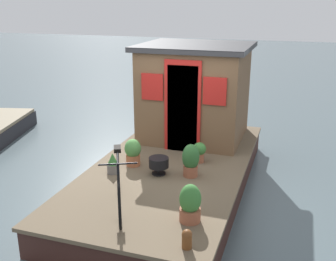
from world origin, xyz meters
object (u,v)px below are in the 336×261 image
object	(u,v)px
houseboat_cabin	(195,91)
bicycle	(119,181)
potted_plant_mint	(133,152)
potted_plant_sage	(113,164)
charcoal_grill	(159,163)
potted_plant_thyme	(190,204)
mooring_bollard	(187,238)
potted_plant_fern	(199,151)
potted_plant_lavender	(191,160)

from	to	relation	value
houseboat_cabin	bicycle	size ratio (longest dim) A/B	1.38
potted_plant_mint	potted_plant_sage	world-z (taller)	potted_plant_mint
bicycle	charcoal_grill	size ratio (longest dim) A/B	4.78
potted_plant_sage	charcoal_grill	world-z (taller)	potted_plant_sage
houseboat_cabin	charcoal_grill	size ratio (longest dim) A/B	6.58
bicycle	potted_plant_thyme	xyz separation A→B (m)	(-0.06, -1.07, -0.14)
mooring_bollard	potted_plant_sage	bearing A→B (deg)	46.48
potted_plant_fern	potted_plant_lavender	bearing A→B (deg)	-179.16
potted_plant_mint	charcoal_grill	xyz separation A→B (m)	(-0.22, -0.57, -0.05)
bicycle	mooring_bollard	distance (m)	1.41
bicycle	potted_plant_sage	bearing A→B (deg)	30.25
houseboat_cabin	potted_plant_lavender	distance (m)	2.21
houseboat_cabin	potted_plant_lavender	size ratio (longest dim) A/B	3.94
houseboat_cabin	potted_plant_fern	distance (m)	1.67
potted_plant_mint	potted_plant_lavender	world-z (taller)	potted_plant_lavender
houseboat_cabin	potted_plant_sage	size ratio (longest dim) A/B	6.22
potted_plant_thyme	potted_plant_mint	world-z (taller)	potted_plant_thyme
houseboat_cabin	potted_plant_thyme	xyz separation A→B (m)	(-3.43, -0.85, -0.75)
potted_plant_fern	mooring_bollard	world-z (taller)	potted_plant_fern
bicycle	potted_plant_fern	bearing A→B (deg)	-19.15
potted_plant_mint	potted_plant_lavender	distance (m)	1.12
potted_plant_mint	mooring_bollard	bearing A→B (deg)	-142.99
charcoal_grill	houseboat_cabin	bearing A→B (deg)	-1.81
potted_plant_thyme	potted_plant_fern	size ratio (longest dim) A/B	1.41
potted_plant_fern	mooring_bollard	bearing A→B (deg)	-169.03
potted_plant_mint	charcoal_grill	world-z (taller)	potted_plant_mint
bicycle	potted_plant_fern	size ratio (longest dim) A/B	4.30
houseboat_cabin	mooring_bollard	distance (m)	4.26
potted_plant_lavender	potted_plant_sage	size ratio (longest dim) A/B	1.58
charcoal_grill	mooring_bollard	bearing A→B (deg)	-151.51
potted_plant_thyme	potted_plant_mint	xyz separation A→B (m)	(1.53, 1.49, -0.00)
potted_plant_thyme	potted_plant_sage	size ratio (longest dim) A/B	1.49
charcoal_grill	mooring_bollard	world-z (taller)	charcoal_grill
houseboat_cabin	charcoal_grill	bearing A→B (deg)	178.19
houseboat_cabin	potted_plant_thyme	world-z (taller)	houseboat_cabin
potted_plant_thyme	charcoal_grill	world-z (taller)	potted_plant_thyme
potted_plant_thyme	mooring_bollard	bearing A→B (deg)	-168.05
potted_plant_fern	mooring_bollard	size ratio (longest dim) A/B	1.53
charcoal_grill	potted_plant_sage	bearing A→B (deg)	105.06
houseboat_cabin	potted_plant_thyme	distance (m)	3.62
potted_plant_mint	potted_plant_fern	bearing A→B (deg)	-64.85
potted_plant_mint	potted_plant_sage	size ratio (longest dim) A/B	1.37
potted_plant_thyme	potted_plant_fern	distance (m)	2.08
houseboat_cabin	potted_plant_fern	bearing A→B (deg)	-161.53
bicycle	potted_plant_lavender	size ratio (longest dim) A/B	2.86
houseboat_cabin	mooring_bollard	bearing A→B (deg)	-166.41
houseboat_cabin	potted_plant_mint	distance (m)	2.14
potted_plant_sage	mooring_bollard	bearing A→B (deg)	-133.52
charcoal_grill	mooring_bollard	distance (m)	2.19
potted_plant_fern	mooring_bollard	distance (m)	2.71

